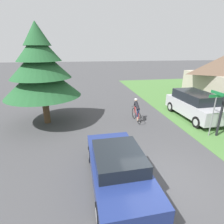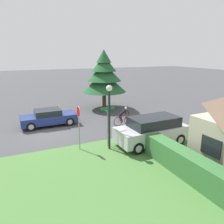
{
  "view_description": "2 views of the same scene",
  "coord_description": "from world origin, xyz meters",
  "px_view_note": "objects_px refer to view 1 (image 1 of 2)",
  "views": [
    {
      "loc": [
        -2.69,
        -4.93,
        4.63
      ],
      "look_at": [
        -0.84,
        5.28,
        0.91
      ],
      "focal_mm": 28.0,
      "sensor_mm": 36.0,
      "label": 1
    },
    {
      "loc": [
        16.24,
        -2.29,
        5.73
      ],
      "look_at": [
        0.25,
        5.03,
        1.03
      ],
      "focal_mm": 35.0,
      "sensor_mm": 36.0,
      "label": 2
    }
  ],
  "objects_px": {
    "street_name_sign": "(215,106)",
    "parked_suv_right": "(195,105)",
    "cyclist": "(137,111)",
    "sedan_left_lane": "(118,167)",
    "conifer_tall_near": "(41,69)"
  },
  "relations": [
    {
      "from": "cyclist",
      "to": "street_name_sign",
      "type": "bearing_deg",
      "value": -132.36
    },
    {
      "from": "cyclist",
      "to": "parked_suv_right",
      "type": "xyz_separation_m",
      "value": [
        4.25,
        -0.1,
        0.21
      ]
    },
    {
      "from": "cyclist",
      "to": "street_name_sign",
      "type": "distance_m",
      "value": 4.56
    },
    {
      "from": "cyclist",
      "to": "street_name_sign",
      "type": "relative_size",
      "value": 0.69
    },
    {
      "from": "cyclist",
      "to": "conifer_tall_near",
      "type": "height_order",
      "value": "conifer_tall_near"
    },
    {
      "from": "sedan_left_lane",
      "to": "street_name_sign",
      "type": "relative_size",
      "value": 1.74
    },
    {
      "from": "parked_suv_right",
      "to": "sedan_left_lane",
      "type": "bearing_deg",
      "value": 127.97
    },
    {
      "from": "street_name_sign",
      "to": "conifer_tall_near",
      "type": "distance_m",
      "value": 10.19
    },
    {
      "from": "parked_suv_right",
      "to": "street_name_sign",
      "type": "height_order",
      "value": "street_name_sign"
    },
    {
      "from": "street_name_sign",
      "to": "cyclist",
      "type": "bearing_deg",
      "value": 139.93
    },
    {
      "from": "street_name_sign",
      "to": "sedan_left_lane",
      "type": "bearing_deg",
      "value": -155.05
    },
    {
      "from": "conifer_tall_near",
      "to": "sedan_left_lane",
      "type": "bearing_deg",
      "value": -61.52
    },
    {
      "from": "street_name_sign",
      "to": "parked_suv_right",
      "type": "bearing_deg",
      "value": 72.63
    },
    {
      "from": "sedan_left_lane",
      "to": "cyclist",
      "type": "bearing_deg",
      "value": -24.99
    },
    {
      "from": "sedan_left_lane",
      "to": "parked_suv_right",
      "type": "relative_size",
      "value": 0.94
    }
  ]
}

